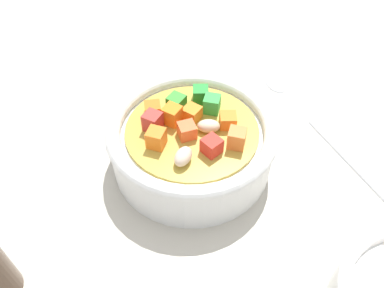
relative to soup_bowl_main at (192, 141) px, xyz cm
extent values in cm
cube|color=#BAB2A0|center=(0.01, 0.00, -4.19)|extent=(140.00, 140.00, 2.00)
cylinder|color=white|center=(0.01, 0.00, -0.87)|extent=(16.79, 16.79, 4.63)
torus|color=white|center=(0.01, 0.00, 1.90)|extent=(17.29, 17.29, 1.51)
cylinder|color=gold|center=(0.01, 0.00, 1.65)|extent=(13.47, 13.47, 0.40)
ellipsoid|color=beige|center=(1.24, -4.16, 2.57)|extent=(1.52, 2.30, 1.45)
cube|color=#EB5E2F|center=(-0.22, -1.07, 2.57)|extent=(2.28, 2.28, 1.45)
cube|color=orange|center=(2.97, 2.07, 2.54)|extent=(2.18, 2.18, 1.39)
cube|color=orange|center=(-2.02, -3.46, 2.77)|extent=(1.85, 1.85, 1.84)
cube|color=red|center=(3.02, -1.85, 2.64)|extent=(2.08, 2.08, 1.59)
cube|color=green|center=(-2.93, 2.14, 2.55)|extent=(1.75, 1.75, 1.41)
cube|color=#238F30|center=(-1.16, 4.26, 2.66)|extent=(2.18, 2.18, 1.64)
cube|color=orange|center=(-4.52, -0.09, 2.55)|extent=(2.25, 2.25, 1.40)
ellipsoid|color=beige|center=(1.57, 0.53, 2.48)|extent=(2.67, 2.29, 1.26)
cube|color=#BE352D|center=(-3.46, -1.72, 2.80)|extent=(1.64, 1.64, 1.91)
cube|color=orange|center=(-0.69, 1.35, 2.56)|extent=(1.80, 1.80, 1.42)
cube|color=orange|center=(4.76, -0.37, 2.78)|extent=(1.92, 1.92, 1.87)
cube|color=green|center=(0.58, 3.37, 2.72)|extent=(1.95, 1.95, 1.75)
cube|color=orange|center=(-2.22, -0.02, 2.79)|extent=(1.71, 1.71, 1.90)
cylinder|color=silver|center=(15.75, 7.46, -2.83)|extent=(12.01, 9.66, 0.72)
ellipsoid|color=silver|center=(3.92, 16.77, -2.70)|extent=(4.06, 3.87, 0.96)
camera|label=1|loc=(12.21, -23.75, 28.73)|focal=35.45mm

